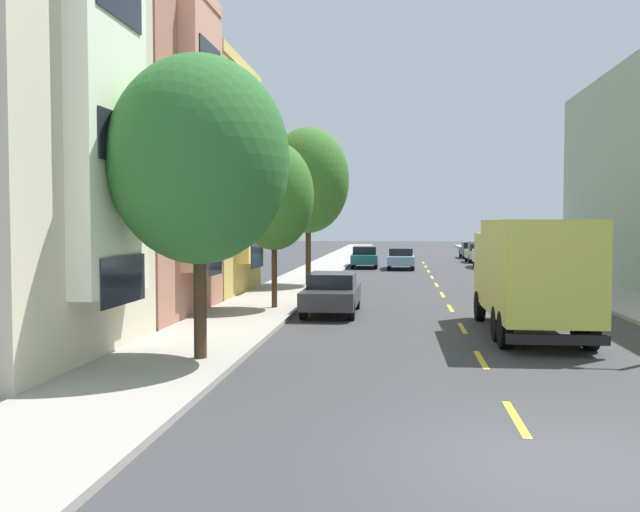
# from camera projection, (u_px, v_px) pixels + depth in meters

# --- Properties ---
(ground_plane) EXTENTS (160.00, 160.00, 0.00)m
(ground_plane) POSITION_uv_depth(u_px,v_px,m) (434.00, 280.00, 39.46)
(ground_plane) COLOR #38383A
(sidewalk_left) EXTENTS (3.20, 120.00, 0.14)m
(sidewalk_left) POSITION_uv_depth(u_px,v_px,m) (302.00, 281.00, 38.25)
(sidewalk_left) COLOR #A39E93
(sidewalk_left) RESTS_ON ground_plane
(sidewalk_right) EXTENTS (3.20, 120.00, 0.14)m
(sidewalk_right) POSITION_uv_depth(u_px,v_px,m) (574.00, 283.00, 36.68)
(sidewalk_right) COLOR #A39E93
(sidewalk_right) RESTS_ON ground_plane
(lane_centerline_dashes) EXTENTS (0.14, 47.20, 0.01)m
(lane_centerline_dashes) POSITION_uv_depth(u_px,v_px,m) (439.00, 289.00, 34.00)
(lane_centerline_dashes) COLOR yellow
(lane_centerline_dashes) RESTS_ON ground_plane
(townhouse_second_terracotta) EXTENTS (14.34, 7.41, 11.41)m
(townhouse_second_terracotta) POSITION_uv_depth(u_px,v_px,m) (2.00, 155.00, 24.30)
(townhouse_second_terracotta) COLOR #B27560
(townhouse_second_terracotta) RESTS_ON ground_plane
(townhouse_third_mustard) EXTENTS (11.37, 7.41, 10.25)m
(townhouse_third_mustard) POSITION_uv_depth(u_px,v_px,m) (128.00, 184.00, 31.72)
(townhouse_third_mustard) COLOR tan
(townhouse_third_mustard) RESTS_ON ground_plane
(street_tree_nearest) EXTENTS (4.07, 4.07, 6.83)m
(street_tree_nearest) POSITION_uv_depth(u_px,v_px,m) (199.00, 160.00, 15.91)
(street_tree_nearest) COLOR #47331E
(street_tree_nearest) RESTS_ON sidewalk_left
(street_tree_second) EXTENTS (2.87, 2.87, 5.97)m
(street_tree_second) POSITION_uv_depth(u_px,v_px,m) (274.00, 196.00, 25.51)
(street_tree_second) COLOR #47331E
(street_tree_second) RESTS_ON sidewalk_left
(street_tree_third) EXTENTS (4.05, 4.05, 7.77)m
(street_tree_third) POSITION_uv_depth(u_px,v_px,m) (308.00, 180.00, 35.02)
(street_tree_third) COLOR #47331E
(street_tree_third) RESTS_ON sidewalk_left
(delivery_box_truck) EXTENTS (2.47, 7.31, 3.29)m
(delivery_box_truck) POSITION_uv_depth(u_px,v_px,m) (531.00, 270.00, 20.14)
(delivery_box_truck) COLOR #D8D84C
(delivery_box_truck) RESTS_ON ground_plane
(parked_pickup_orange) EXTENTS (2.09, 5.33, 1.73)m
(parked_pickup_orange) POSITION_uv_depth(u_px,v_px,m) (541.00, 276.00, 31.43)
(parked_pickup_orange) COLOR orange
(parked_pickup_orange) RESTS_ON ground_plane
(parked_wagon_teal) EXTENTS (1.93, 4.74, 1.50)m
(parked_wagon_teal) POSITION_uv_depth(u_px,v_px,m) (365.00, 256.00, 50.24)
(parked_wagon_teal) COLOR #195B60
(parked_wagon_teal) RESTS_ON ground_plane
(parked_sedan_charcoal) EXTENTS (1.80, 4.50, 1.43)m
(parked_sedan_charcoal) POSITION_uv_depth(u_px,v_px,m) (332.00, 293.00, 24.91)
(parked_sedan_charcoal) COLOR #333338
(parked_sedan_charcoal) RESTS_ON ground_plane
(parked_sedan_forest) EXTENTS (1.85, 4.52, 1.43)m
(parked_sedan_forest) POSITION_uv_depth(u_px,v_px,m) (471.00, 250.00, 63.33)
(parked_sedan_forest) COLOR #194C28
(parked_sedan_forest) RESTS_ON ground_plane
(parked_hatchback_champagne) EXTENTS (1.81, 4.03, 1.50)m
(parked_hatchback_champagne) POSITION_uv_depth(u_px,v_px,m) (478.00, 253.00, 56.71)
(parked_hatchback_champagne) COLOR tan
(parked_hatchback_champagne) RESTS_ON ground_plane
(parked_suv_white) EXTENTS (1.97, 4.81, 1.93)m
(parked_suv_white) POSITION_uv_depth(u_px,v_px,m) (490.00, 254.00, 50.18)
(parked_suv_white) COLOR silver
(parked_suv_white) RESTS_ON ground_plane
(moving_sky_sedan) EXTENTS (1.80, 4.50, 1.43)m
(moving_sky_sedan) POSITION_uv_depth(u_px,v_px,m) (401.00, 258.00, 48.68)
(moving_sky_sedan) COLOR #7A9EC6
(moving_sky_sedan) RESTS_ON ground_plane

